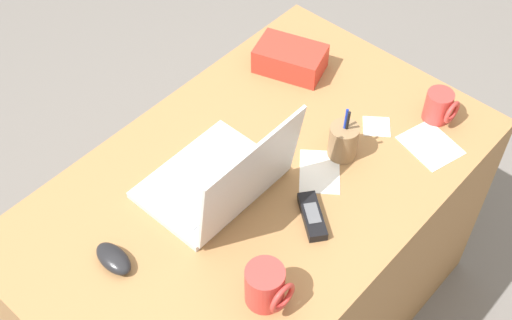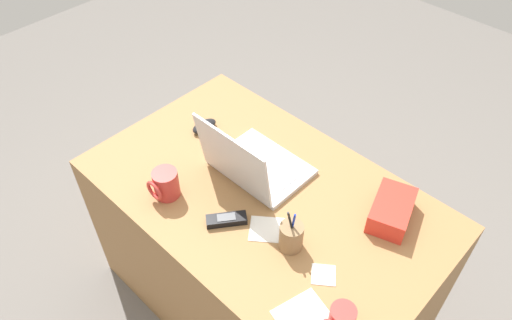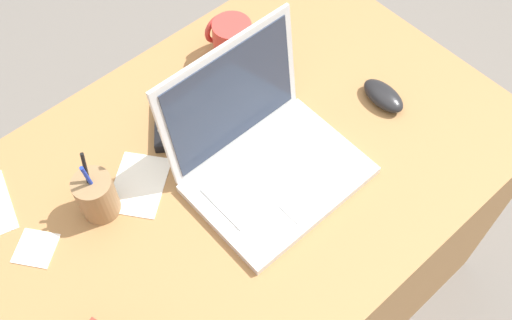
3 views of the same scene
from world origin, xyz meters
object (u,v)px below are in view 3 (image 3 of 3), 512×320
laptop (263,152)px  pen_holder (96,196)px  cordless_phone (167,122)px  computer_mouse (383,96)px  coffee_mug_white (231,41)px

laptop → pen_holder: laptop is taller
cordless_phone → pen_holder: size_ratio=0.78×
laptop → computer_mouse: (0.31, -0.05, -0.04)m
cordless_phone → computer_mouse: bearing=-33.4°
pen_holder → computer_mouse: bearing=-16.9°
pen_holder → laptop: bearing=-24.8°
laptop → computer_mouse: bearing=-8.7°
laptop → coffee_mug_white: (0.15, 0.27, -0.00)m
laptop → pen_holder: 0.33m
coffee_mug_white → pen_holder: bearing=-163.5°
computer_mouse → pen_holder: bearing=166.7°
coffee_mug_white → laptop: bearing=-118.8°
cordless_phone → laptop: bearing=-68.9°
computer_mouse → pen_holder: (-0.61, 0.18, 0.03)m
coffee_mug_white → cordless_phone: coffee_mug_white is taller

